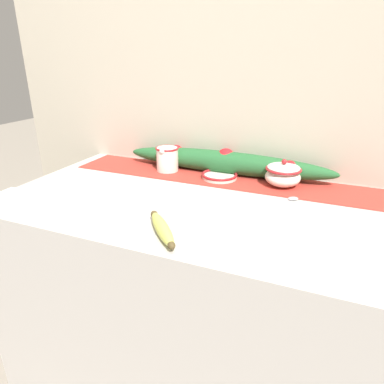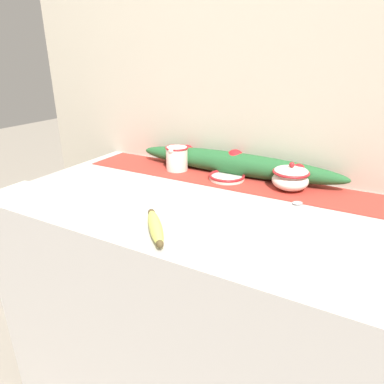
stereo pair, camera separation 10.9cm
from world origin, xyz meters
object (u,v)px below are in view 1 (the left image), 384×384
object	(u,v)px
cream_pitcher	(167,158)
spoon	(290,199)
sugar_bowl	(283,174)
small_dish	(220,176)
napkin_stack	(10,200)
banana	(162,228)

from	to	relation	value
cream_pitcher	spoon	world-z (taller)	cream_pitcher
sugar_bowl	small_dish	distance (m)	0.24
cream_pitcher	napkin_stack	size ratio (longest dim) A/B	0.81
cream_pitcher	banana	world-z (taller)	cream_pitcher
small_dish	cream_pitcher	bearing A→B (deg)	177.48
sugar_bowl	banana	world-z (taller)	sugar_bowl
banana	sugar_bowl	bearing A→B (deg)	64.00
napkin_stack	cream_pitcher	bearing A→B (deg)	56.69
cream_pitcher	small_dish	bearing A→B (deg)	-2.52
small_dish	spoon	distance (m)	0.31
sugar_bowl	banana	bearing A→B (deg)	-116.00
cream_pitcher	spoon	distance (m)	0.54
cream_pitcher	small_dish	xyz separation A→B (m)	(0.24, -0.01, -0.04)
sugar_bowl	spoon	xyz separation A→B (m)	(0.05, -0.12, -0.04)
banana	napkin_stack	xyz separation A→B (m)	(-0.56, -0.00, -0.01)
banana	small_dish	bearing A→B (deg)	89.40
banana	spoon	bearing A→B (deg)	52.48
cream_pitcher	sugar_bowl	bearing A→B (deg)	-0.17
banana	cream_pitcher	bearing A→B (deg)	114.77
sugar_bowl	small_dish	world-z (taller)	sugar_bowl
cream_pitcher	spoon	size ratio (longest dim) A/B	0.81
sugar_bowl	spoon	bearing A→B (deg)	-69.45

